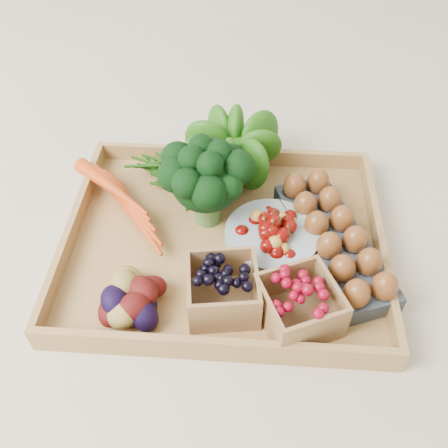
# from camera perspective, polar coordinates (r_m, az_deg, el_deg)

# --- Properties ---
(ground) EXTENTS (4.00, 4.00, 0.00)m
(ground) POSITION_cam_1_polar(r_m,az_deg,el_deg) (0.90, -0.00, -2.62)
(ground) COLOR beige
(ground) RESTS_ON ground
(tray) EXTENTS (0.55, 0.45, 0.01)m
(tray) POSITION_cam_1_polar(r_m,az_deg,el_deg) (0.89, -0.00, -2.31)
(tray) COLOR #AB8048
(tray) RESTS_ON ground
(carrots) EXTENTS (0.20, 0.14, 0.05)m
(carrots) POSITION_cam_1_polar(r_m,az_deg,el_deg) (0.93, -10.91, 2.25)
(carrots) COLOR #C73D10
(carrots) RESTS_ON tray
(lettuce) EXTENTS (0.14, 0.14, 0.14)m
(lettuce) POSITION_cam_1_polar(r_m,az_deg,el_deg) (0.98, 1.03, 9.08)
(lettuce) COLOR #1C460B
(lettuce) RESTS_ON tray
(broccoli) EXTENTS (0.16, 0.16, 0.12)m
(broccoli) POSITION_cam_1_polar(r_m,az_deg,el_deg) (0.88, -1.98, 3.41)
(broccoli) COLOR black
(broccoli) RESTS_ON tray
(cherry_bowl) EXTENTS (0.16, 0.16, 0.04)m
(cherry_bowl) POSITION_cam_1_polar(r_m,az_deg,el_deg) (0.86, 5.44, -1.84)
(cherry_bowl) COLOR #8C9EA5
(cherry_bowl) RESTS_ON tray
(egg_carton) EXTENTS (0.20, 0.32, 0.03)m
(egg_carton) POSITION_cam_1_polar(r_m,az_deg,el_deg) (0.88, 12.29, -2.23)
(egg_carton) COLOR #3A404A
(egg_carton) RESTS_ON tray
(potatoes) EXTENTS (0.14, 0.14, 0.08)m
(potatoes) POSITION_cam_1_polar(r_m,az_deg,el_deg) (0.78, -10.84, -7.95)
(potatoes) COLOR #3B0A09
(potatoes) RESTS_ON tray
(punnet_blackberry) EXTENTS (0.12, 0.12, 0.07)m
(punnet_blackberry) POSITION_cam_1_polar(r_m,az_deg,el_deg) (0.78, -0.15, -7.49)
(punnet_blackberry) COLOR black
(punnet_blackberry) RESTS_ON tray
(punnet_raspberry) EXTENTS (0.14, 0.14, 0.07)m
(punnet_raspberry) POSITION_cam_1_polar(r_m,az_deg,el_deg) (0.77, 8.58, -9.17)
(punnet_raspberry) COLOR maroon
(punnet_raspberry) RESTS_ON tray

